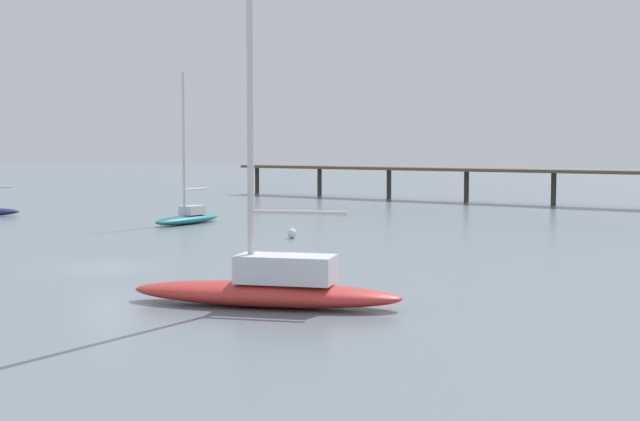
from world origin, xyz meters
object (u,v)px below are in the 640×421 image
Objects in this scene: mooring_buoy_mid at (292,234)px; sailboat_red at (269,282)px; sailboat_teal at (188,214)px; pier at (600,167)px.

sailboat_red is at bearing -58.39° from mooring_buoy_mid.
sailboat_teal is at bearing 135.00° from sailboat_red.
sailboat_teal is at bearing -122.05° from pier.
mooring_buoy_mid is at bearing -20.79° from sailboat_teal.
mooring_buoy_mid is (-12.06, 19.59, -0.54)m from sailboat_red.
sailboat_red is at bearing -86.73° from pier.
pier is 39.53m from sailboat_teal.
sailboat_teal reaches higher than pier.
sailboat_teal is at bearing 159.21° from mooring_buoy_mid.
pier is 39.16m from mooring_buoy_mid.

